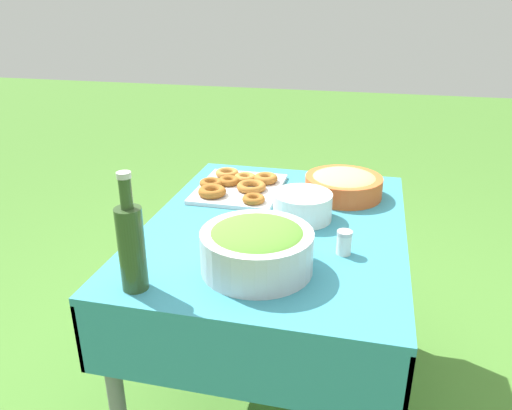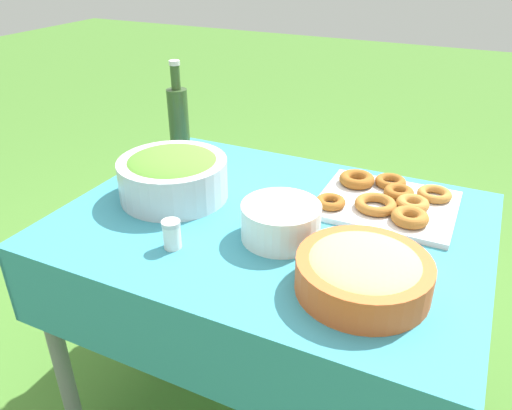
{
  "view_description": "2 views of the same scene",
  "coord_description": "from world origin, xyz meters",
  "px_view_note": "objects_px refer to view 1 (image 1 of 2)",
  "views": [
    {
      "loc": [
        -1.54,
        -0.29,
        1.51
      ],
      "look_at": [
        0.01,
        0.07,
        0.83
      ],
      "focal_mm": 35.0,
      "sensor_mm": 36.0,
      "label": 1
    },
    {
      "loc": [
        0.48,
        -1.11,
        1.47
      ],
      "look_at": [
        -0.02,
        -0.07,
        0.85
      ],
      "focal_mm": 35.0,
      "sensor_mm": 36.0,
      "label": 2
    }
  ],
  "objects_px": {
    "pasta_bowl": "(344,184)",
    "olive_oil_bottle": "(131,245)",
    "donut_platter": "(238,186)",
    "plate_stack": "(303,206)",
    "salad_bowl": "(257,246)"
  },
  "relations": [
    {
      "from": "salad_bowl",
      "to": "pasta_bowl",
      "type": "relative_size",
      "value": 1.08
    },
    {
      "from": "olive_oil_bottle",
      "to": "salad_bowl",
      "type": "bearing_deg",
      "value": -60.0
    },
    {
      "from": "plate_stack",
      "to": "olive_oil_bottle",
      "type": "bearing_deg",
      "value": 145.97
    },
    {
      "from": "pasta_bowl",
      "to": "donut_platter",
      "type": "height_order",
      "value": "pasta_bowl"
    },
    {
      "from": "olive_oil_bottle",
      "to": "plate_stack",
      "type": "bearing_deg",
      "value": -34.03
    },
    {
      "from": "pasta_bowl",
      "to": "donut_platter",
      "type": "bearing_deg",
      "value": 95.12
    },
    {
      "from": "pasta_bowl",
      "to": "donut_platter",
      "type": "relative_size",
      "value": 0.78
    },
    {
      "from": "pasta_bowl",
      "to": "salad_bowl",
      "type": "bearing_deg",
      "value": 162.36
    },
    {
      "from": "donut_platter",
      "to": "olive_oil_bottle",
      "type": "xyz_separation_m",
      "value": [
        -0.76,
        0.08,
        0.11
      ]
    },
    {
      "from": "donut_platter",
      "to": "plate_stack",
      "type": "distance_m",
      "value": 0.36
    },
    {
      "from": "plate_stack",
      "to": "pasta_bowl",
      "type": "bearing_deg",
      "value": -26.53
    },
    {
      "from": "pasta_bowl",
      "to": "olive_oil_bottle",
      "type": "distance_m",
      "value": 0.95
    },
    {
      "from": "donut_platter",
      "to": "olive_oil_bottle",
      "type": "height_order",
      "value": "olive_oil_bottle"
    },
    {
      "from": "pasta_bowl",
      "to": "olive_oil_bottle",
      "type": "bearing_deg",
      "value": 148.18
    },
    {
      "from": "plate_stack",
      "to": "olive_oil_bottle",
      "type": "relative_size",
      "value": 0.62
    }
  ]
}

